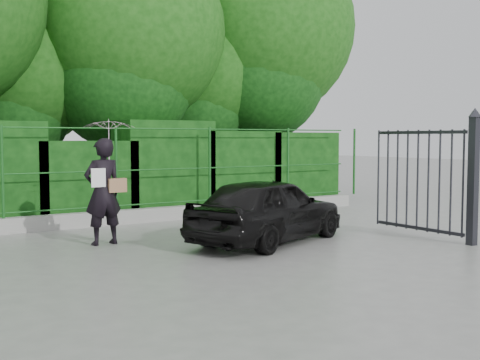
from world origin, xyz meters
TOP-DOWN VIEW (x-y plane):
  - ground at (0.00, 0.00)m, footprint 80.00×80.00m
  - kerb at (0.00, 4.50)m, footprint 14.00×0.25m
  - fence at (0.22, 4.50)m, footprint 14.13×0.06m
  - hedge at (-0.08, 5.50)m, footprint 14.20×1.20m
  - trees at (1.14, 7.74)m, footprint 17.10×6.15m
  - gate at (4.60, -0.72)m, footprint 0.22×2.33m
  - woman at (-0.63, 2.35)m, footprint 0.93×0.87m
  - car at (1.80, 0.92)m, footprint 3.73×2.54m

SIDE VIEW (x-z plane):
  - ground at x=0.00m, z-range 0.00..0.00m
  - kerb at x=0.00m, z-range 0.00..0.30m
  - car at x=1.80m, z-range 0.00..1.18m
  - hedge at x=-0.08m, z-range -0.09..2.17m
  - gate at x=4.60m, z-range 0.01..2.37m
  - fence at x=0.22m, z-range 0.30..2.10m
  - woman at x=-0.63m, z-range 0.28..2.46m
  - trees at x=1.14m, z-range 0.58..8.66m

